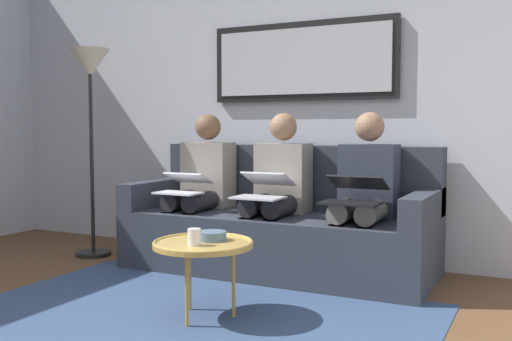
{
  "coord_description": "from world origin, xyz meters",
  "views": [
    {
      "loc": [
        -1.71,
        1.75,
        1.02
      ],
      "look_at": [
        0.0,
        -1.7,
        0.75
      ],
      "focal_mm": 40.96,
      "sensor_mm": 36.0,
      "label": 1
    }
  ],
  "objects_px": {
    "couch": "(281,227)",
    "bowl": "(212,236)",
    "framed_mirror": "(302,61)",
    "laptop_silver": "(264,187)",
    "laptop_black": "(355,191)",
    "standing_lamp": "(90,85)",
    "person_middle": "(278,187)",
    "cup": "(194,237)",
    "person_right": "(202,183)",
    "coffee_table": "(203,245)",
    "laptop_white": "(184,184)",
    "person_left": "(365,191)"
  },
  "relations": [
    {
      "from": "coffee_table",
      "to": "laptop_black",
      "type": "distance_m",
      "value": 1.1
    },
    {
      "from": "person_left",
      "to": "standing_lamp",
      "type": "distance_m",
      "value": 2.33
    },
    {
      "from": "person_left",
      "to": "laptop_white",
      "type": "bearing_deg",
      "value": 10.71
    },
    {
      "from": "laptop_white",
      "to": "bowl",
      "type": "bearing_deg",
      "value": 131.25
    },
    {
      "from": "framed_mirror",
      "to": "person_right",
      "type": "bearing_deg",
      "value": 35.53
    },
    {
      "from": "couch",
      "to": "bowl",
      "type": "relative_size",
      "value": 14.07
    },
    {
      "from": "framed_mirror",
      "to": "cup",
      "type": "bearing_deg",
      "value": 92.87
    },
    {
      "from": "cup",
      "to": "laptop_black",
      "type": "distance_m",
      "value": 1.17
    },
    {
      "from": "framed_mirror",
      "to": "person_middle",
      "type": "height_order",
      "value": "framed_mirror"
    },
    {
      "from": "couch",
      "to": "person_middle",
      "type": "relative_size",
      "value": 1.93
    },
    {
      "from": "framed_mirror",
      "to": "bowl",
      "type": "relative_size",
      "value": 9.66
    },
    {
      "from": "cup",
      "to": "person_left",
      "type": "bearing_deg",
      "value": -113.98
    },
    {
      "from": "framed_mirror",
      "to": "bowl",
      "type": "bearing_deg",
      "value": 93.58
    },
    {
      "from": "couch",
      "to": "cup",
      "type": "relative_size",
      "value": 24.44
    },
    {
      "from": "standing_lamp",
      "to": "person_middle",
      "type": "bearing_deg",
      "value": -172.69
    },
    {
      "from": "framed_mirror",
      "to": "bowl",
      "type": "xyz_separation_m",
      "value": [
        -0.1,
        1.54,
        -1.11
      ]
    },
    {
      "from": "framed_mirror",
      "to": "coffee_table",
      "type": "height_order",
      "value": "framed_mirror"
    },
    {
      "from": "person_left",
      "to": "laptop_silver",
      "type": "bearing_deg",
      "value": 19.53
    },
    {
      "from": "framed_mirror",
      "to": "laptop_black",
      "type": "height_order",
      "value": "framed_mirror"
    },
    {
      "from": "laptop_black",
      "to": "person_middle",
      "type": "bearing_deg",
      "value": -19.51
    },
    {
      "from": "laptop_white",
      "to": "framed_mirror",
      "type": "bearing_deg",
      "value": -132.47
    },
    {
      "from": "cup",
      "to": "laptop_white",
      "type": "distance_m",
      "value": 1.25
    },
    {
      "from": "cup",
      "to": "standing_lamp",
      "type": "height_order",
      "value": "standing_lamp"
    },
    {
      "from": "framed_mirror",
      "to": "laptop_silver",
      "type": "xyz_separation_m",
      "value": [
        0.0,
        0.68,
        -0.92
      ]
    },
    {
      "from": "couch",
      "to": "laptop_silver",
      "type": "bearing_deg",
      "value": 90.0
    },
    {
      "from": "cup",
      "to": "laptop_silver",
      "type": "height_order",
      "value": "laptop_silver"
    },
    {
      "from": "laptop_black",
      "to": "laptop_silver",
      "type": "xyz_separation_m",
      "value": [
        0.64,
        0.0,
        -0.0
      ]
    },
    {
      "from": "bowl",
      "to": "laptop_white",
      "type": "height_order",
      "value": "laptop_white"
    },
    {
      "from": "coffee_table",
      "to": "cup",
      "type": "bearing_deg",
      "value": 93.49
    },
    {
      "from": "laptop_black",
      "to": "laptop_white",
      "type": "distance_m",
      "value": 1.28
    },
    {
      "from": "couch",
      "to": "cup",
      "type": "bearing_deg",
      "value": 93.72
    },
    {
      "from": "laptop_silver",
      "to": "laptop_black",
      "type": "bearing_deg",
      "value": -179.98
    },
    {
      "from": "person_middle",
      "to": "cup",
      "type": "bearing_deg",
      "value": 93.92
    },
    {
      "from": "coffee_table",
      "to": "laptop_white",
      "type": "relative_size",
      "value": 1.63
    },
    {
      "from": "couch",
      "to": "coffee_table",
      "type": "xyz_separation_m",
      "value": [
        -0.08,
        1.22,
        0.09
      ]
    },
    {
      "from": "framed_mirror",
      "to": "standing_lamp",
      "type": "bearing_deg",
      "value": 22.94
    },
    {
      "from": "coffee_table",
      "to": "laptop_white",
      "type": "xyz_separation_m",
      "value": [
        0.72,
        -0.91,
        0.22
      ]
    },
    {
      "from": "cup",
      "to": "person_right",
      "type": "xyz_separation_m",
      "value": [
        0.73,
        -1.25,
        0.15
      ]
    },
    {
      "from": "laptop_silver",
      "to": "cup",
      "type": "bearing_deg",
      "value": 94.79
    },
    {
      "from": "bowl",
      "to": "person_right",
      "type": "xyz_separation_m",
      "value": [
        0.74,
        -1.08,
        0.17
      ]
    },
    {
      "from": "person_left",
      "to": "cup",
      "type": "bearing_deg",
      "value": 66.02
    },
    {
      "from": "coffee_table",
      "to": "laptop_black",
      "type": "relative_size",
      "value": 1.38
    },
    {
      "from": "framed_mirror",
      "to": "coffee_table",
      "type": "distance_m",
      "value": 1.98
    },
    {
      "from": "bowl",
      "to": "laptop_silver",
      "type": "bearing_deg",
      "value": -83.58
    },
    {
      "from": "couch",
      "to": "framed_mirror",
      "type": "height_order",
      "value": "framed_mirror"
    },
    {
      "from": "standing_lamp",
      "to": "cup",
      "type": "bearing_deg",
      "value": 147.36
    },
    {
      "from": "framed_mirror",
      "to": "person_right",
      "type": "xyz_separation_m",
      "value": [
        0.64,
        0.46,
        -0.94
      ]
    },
    {
      "from": "cup",
      "to": "person_middle",
      "type": "bearing_deg",
      "value": -86.08
    },
    {
      "from": "coffee_table",
      "to": "person_right",
      "type": "relative_size",
      "value": 0.48
    },
    {
      "from": "person_right",
      "to": "cup",
      "type": "bearing_deg",
      "value": 120.2
    }
  ]
}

